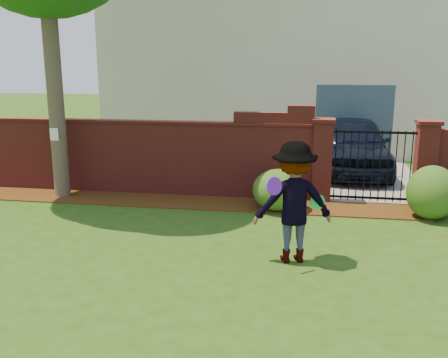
% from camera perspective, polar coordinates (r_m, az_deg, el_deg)
% --- Properties ---
extents(ground, '(80.00, 80.00, 0.01)m').
position_cam_1_polar(ground, '(7.96, -6.00, -9.56)').
color(ground, '#274912').
rests_on(ground, ground).
extents(mulch_bed, '(11.10, 1.08, 0.03)m').
position_cam_1_polar(mulch_bed, '(11.24, -6.18, -2.58)').
color(mulch_bed, '#3C220A').
rests_on(mulch_bed, ground).
extents(brick_wall, '(8.70, 0.31, 2.16)m').
position_cam_1_polar(brick_wall, '(11.96, -10.34, 2.74)').
color(brick_wall, maroon).
rests_on(brick_wall, ground).
extents(pillar_left, '(0.50, 0.50, 1.88)m').
position_cam_1_polar(pillar_left, '(11.27, 11.29, 2.20)').
color(pillar_left, maroon).
rests_on(pillar_left, ground).
extents(pillar_right, '(0.50, 0.50, 1.88)m').
position_cam_1_polar(pillar_right, '(11.55, 22.26, 1.73)').
color(pillar_right, maroon).
rests_on(pillar_right, ground).
extents(iron_gate, '(1.78, 0.03, 1.60)m').
position_cam_1_polar(iron_gate, '(11.38, 16.81, 1.47)').
color(iron_gate, black).
rests_on(iron_gate, ground).
extents(driveway, '(3.20, 8.00, 0.01)m').
position_cam_1_polar(driveway, '(15.44, 14.82, 1.40)').
color(driveway, gray).
rests_on(driveway, ground).
extents(house, '(12.40, 6.40, 6.30)m').
position_cam_1_polar(house, '(19.08, 6.64, 13.50)').
color(house, beige).
rests_on(house, ground).
extents(car, '(1.94, 4.67, 1.58)m').
position_cam_1_polar(car, '(14.35, 14.86, 3.71)').
color(car, black).
rests_on(car, ground).
extents(paper_notice, '(0.20, 0.01, 0.28)m').
position_cam_1_polar(paper_notice, '(11.81, -19.07, 4.91)').
color(paper_notice, white).
rests_on(paper_notice, tree).
extents(shrub_left, '(1.09, 1.09, 0.89)m').
position_cam_1_polar(shrub_left, '(10.51, 6.28, -1.27)').
color(shrub_left, '#235118').
rests_on(shrub_left, ground).
extents(shrub_middle, '(1.00, 1.00, 1.10)m').
position_cam_1_polar(shrub_middle, '(10.68, 22.95, -1.46)').
color(shrub_middle, '#235118').
rests_on(shrub_middle, ground).
extents(man, '(1.38, 1.00, 1.92)m').
position_cam_1_polar(man, '(7.72, 8.07, -2.77)').
color(man, gray).
rests_on(man, ground).
extents(frisbee_purple, '(0.26, 0.24, 0.27)m').
position_cam_1_polar(frisbee_purple, '(7.25, 5.82, -0.82)').
color(frisbee_purple, purple).
rests_on(frisbee_purple, man).
extents(frisbee_green, '(0.25, 0.13, 0.24)m').
position_cam_1_polar(frisbee_green, '(7.76, 10.76, -2.62)').
color(frisbee_green, '#1BD14B').
rests_on(frisbee_green, man).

